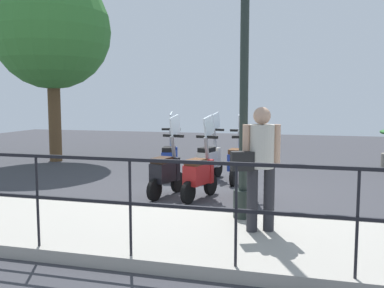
{
  "coord_description": "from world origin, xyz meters",
  "views": [
    {
      "loc": [
        -8.36,
        -1.81,
        1.84
      ],
      "look_at": [
        0.2,
        0.5,
        0.9
      ],
      "focal_mm": 40.0,
      "sensor_mm": 36.0,
      "label": 1
    }
  ],
  "objects_px": {
    "lamp_post_near": "(244,80)",
    "scooter_near_1": "(200,173)",
    "pedestrian_with_bag": "(260,159)",
    "scooter_far_2": "(170,158)",
    "scooter_far_0": "(237,161)",
    "tree_large": "(52,31)",
    "scooter_far_1": "(210,159)",
    "scooter_near_2": "(166,171)",
    "scooter_near_0": "(245,174)"
  },
  "relations": [
    {
      "from": "lamp_post_near",
      "to": "scooter_far_0",
      "type": "xyz_separation_m",
      "value": [
        3.27,
        0.61,
        -1.62
      ]
    },
    {
      "from": "pedestrian_with_bag",
      "to": "scooter_far_2",
      "type": "xyz_separation_m",
      "value": [
        3.83,
        2.45,
        -0.6
      ]
    },
    {
      "from": "lamp_post_near",
      "to": "pedestrian_with_bag",
      "type": "relative_size",
      "value": 2.76
    },
    {
      "from": "tree_large",
      "to": "scooter_far_1",
      "type": "bearing_deg",
      "value": -108.86
    },
    {
      "from": "lamp_post_near",
      "to": "scooter_far_1",
      "type": "xyz_separation_m",
      "value": [
        3.4,
        1.25,
        -1.62
      ]
    },
    {
      "from": "pedestrian_with_bag",
      "to": "scooter_near_1",
      "type": "distance_m",
      "value": 2.54
    },
    {
      "from": "pedestrian_with_bag",
      "to": "scooter_near_1",
      "type": "relative_size",
      "value": 1.03
    },
    {
      "from": "scooter_near_2",
      "to": "scooter_far_1",
      "type": "height_order",
      "value": "same"
    },
    {
      "from": "tree_large",
      "to": "pedestrian_with_bag",
      "type": "bearing_deg",
      "value": -130.78
    },
    {
      "from": "scooter_near_2",
      "to": "scooter_far_2",
      "type": "xyz_separation_m",
      "value": [
        1.67,
        0.47,
        0.0
      ]
    },
    {
      "from": "lamp_post_near",
      "to": "scooter_far_0",
      "type": "distance_m",
      "value": 3.7
    },
    {
      "from": "scooter_far_2",
      "to": "scooter_far_0",
      "type": "bearing_deg",
      "value": -99.98
    },
    {
      "from": "scooter_near_1",
      "to": "scooter_far_0",
      "type": "bearing_deg",
      "value": 2.51
    },
    {
      "from": "scooter_far_1",
      "to": "scooter_near_1",
      "type": "bearing_deg",
      "value": -159.12
    },
    {
      "from": "scooter_far_0",
      "to": "scooter_far_1",
      "type": "bearing_deg",
      "value": 81.37
    },
    {
      "from": "lamp_post_near",
      "to": "pedestrian_with_bag",
      "type": "bearing_deg",
      "value": -152.83
    },
    {
      "from": "tree_large",
      "to": "scooter_near_1",
      "type": "xyz_separation_m",
      "value": [
        -3.6,
        -5.3,
        -3.3
      ]
    },
    {
      "from": "lamp_post_near",
      "to": "scooter_near_2",
      "type": "xyz_separation_m",
      "value": [
        1.59,
        1.68,
        -1.62
      ]
    },
    {
      "from": "tree_large",
      "to": "lamp_post_near",
      "type": "bearing_deg",
      "value": -129.08
    },
    {
      "from": "lamp_post_near",
      "to": "tree_large",
      "type": "bearing_deg",
      "value": 50.92
    },
    {
      "from": "tree_large",
      "to": "scooter_near_1",
      "type": "distance_m",
      "value": 7.21
    },
    {
      "from": "pedestrian_with_bag",
      "to": "scooter_near_0",
      "type": "height_order",
      "value": "pedestrian_with_bag"
    },
    {
      "from": "scooter_near_2",
      "to": "scooter_far_0",
      "type": "height_order",
      "value": "same"
    },
    {
      "from": "scooter_near_0",
      "to": "scooter_far_1",
      "type": "height_order",
      "value": "same"
    },
    {
      "from": "scooter_near_1",
      "to": "scooter_far_2",
      "type": "xyz_separation_m",
      "value": [
        1.73,
        1.14,
        0.0
      ]
    },
    {
      "from": "scooter_near_2",
      "to": "scooter_far_1",
      "type": "distance_m",
      "value": 1.86
    },
    {
      "from": "scooter_far_1",
      "to": "scooter_far_2",
      "type": "distance_m",
      "value": 0.91
    },
    {
      "from": "pedestrian_with_bag",
      "to": "scooter_near_1",
      "type": "xyz_separation_m",
      "value": [
        2.1,
        1.31,
        -0.6
      ]
    },
    {
      "from": "lamp_post_near",
      "to": "scooter_far_2",
      "type": "xyz_separation_m",
      "value": [
        3.26,
        2.15,
        -1.62
      ]
    },
    {
      "from": "scooter_far_1",
      "to": "scooter_far_2",
      "type": "height_order",
      "value": "same"
    },
    {
      "from": "scooter_near_0",
      "to": "scooter_far_1",
      "type": "bearing_deg",
      "value": 15.32
    },
    {
      "from": "tree_large",
      "to": "scooter_far_2",
      "type": "bearing_deg",
      "value": -114.19
    },
    {
      "from": "scooter_near_2",
      "to": "scooter_far_0",
      "type": "distance_m",
      "value": 2.0
    },
    {
      "from": "scooter_far_2",
      "to": "scooter_far_1",
      "type": "bearing_deg",
      "value": -91.65
    },
    {
      "from": "lamp_post_near",
      "to": "scooter_near_1",
      "type": "distance_m",
      "value": 2.44
    },
    {
      "from": "pedestrian_with_bag",
      "to": "scooter_far_1",
      "type": "distance_m",
      "value": 4.3
    },
    {
      "from": "lamp_post_near",
      "to": "scooter_near_2",
      "type": "bearing_deg",
      "value": 46.61
    },
    {
      "from": "scooter_far_2",
      "to": "scooter_near_2",
      "type": "bearing_deg",
      "value": -174.65
    },
    {
      "from": "tree_large",
      "to": "scooter_near_0",
      "type": "xyz_separation_m",
      "value": [
        -3.42,
        -6.11,
        -3.3
      ]
    },
    {
      "from": "scooter_far_1",
      "to": "pedestrian_with_bag",
      "type": "bearing_deg",
      "value": -145.08
    },
    {
      "from": "pedestrian_with_bag",
      "to": "scooter_far_2",
      "type": "height_order",
      "value": "pedestrian_with_bag"
    },
    {
      "from": "tree_large",
      "to": "scooter_far_2",
      "type": "height_order",
      "value": "tree_large"
    },
    {
      "from": "scooter_near_1",
      "to": "pedestrian_with_bag",
      "type": "bearing_deg",
      "value": -132.34
    },
    {
      "from": "scooter_near_0",
      "to": "scooter_far_2",
      "type": "bearing_deg",
      "value": 35.0
    },
    {
      "from": "scooter_near_1",
      "to": "scooter_near_0",
      "type": "bearing_deg",
      "value": -61.86
    },
    {
      "from": "scooter_far_0",
      "to": "scooter_near_2",
      "type": "bearing_deg",
      "value": 149.83
    },
    {
      "from": "scooter_near_1",
      "to": "scooter_far_1",
      "type": "xyz_separation_m",
      "value": [
        1.87,
        0.24,
        0.0
      ]
    },
    {
      "from": "scooter_far_2",
      "to": "pedestrian_with_bag",
      "type": "bearing_deg",
      "value": -157.86
    },
    {
      "from": "scooter_near_2",
      "to": "scooter_far_2",
      "type": "distance_m",
      "value": 1.73
    },
    {
      "from": "lamp_post_near",
      "to": "scooter_near_1",
      "type": "xyz_separation_m",
      "value": [
        1.53,
        1.01,
        -1.62
      ]
    }
  ]
}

